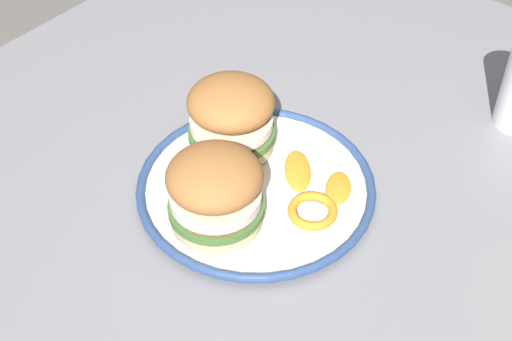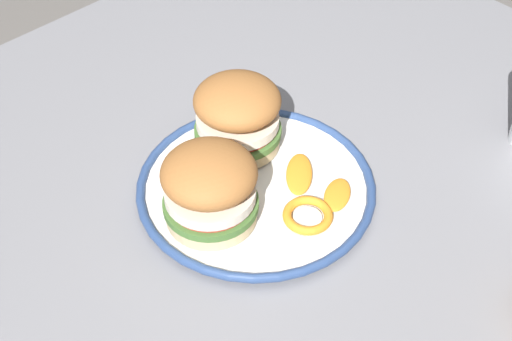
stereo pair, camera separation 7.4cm
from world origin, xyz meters
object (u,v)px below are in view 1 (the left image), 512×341
(sandwich_half_right, at_px, (231,116))
(dining_table, at_px, (289,220))
(sandwich_half_left, at_px, (215,191))
(dinner_plate, at_px, (256,187))

(sandwich_half_right, bearing_deg, dining_table, -76.09)
(dining_table, height_order, sandwich_half_left, sandwich_half_left)
(dinner_plate, distance_m, sandwich_half_left, 0.10)
(sandwich_half_left, height_order, sandwich_half_right, same)
(sandwich_half_left, relative_size, sandwich_half_right, 0.99)
(dining_table, xyz_separation_m, sandwich_half_right, (-0.02, 0.08, 0.16))
(dining_table, height_order, sandwich_half_right, sandwich_half_right)
(dining_table, xyz_separation_m, dinner_plate, (-0.06, 0.01, 0.10))
(sandwich_half_left, bearing_deg, dinner_plate, 2.43)
(dining_table, bearing_deg, dinner_plate, 166.34)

